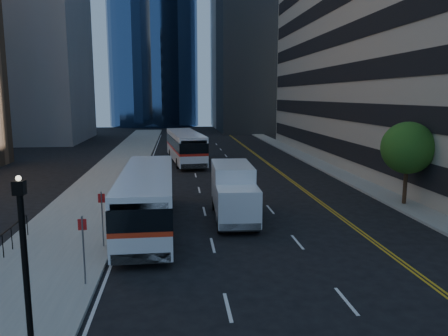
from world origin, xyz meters
name	(u,v)px	position (x,y,z in m)	size (l,w,h in m)	color
ground	(299,258)	(0.00, 0.00, 0.00)	(160.00, 160.00, 0.00)	black
sidewalk_west	(120,167)	(-10.50, 25.00, 0.07)	(5.00, 90.00, 0.15)	gray
sidewalk_east	(317,163)	(9.00, 25.00, 0.07)	(2.00, 90.00, 0.15)	gray
midrise_west	(17,21)	(-28.00, 52.00, 17.50)	(18.00, 18.00, 35.00)	gray
street_tree	(408,148)	(9.00, 8.00, 3.64)	(3.20, 3.20, 5.10)	#332114
lamp_post	(25,256)	(-9.00, -6.00, 2.72)	(0.28, 0.28, 4.56)	black
bus_front	(148,197)	(-6.60, 5.02, 1.63)	(2.68, 11.64, 2.99)	white
bus_rear	(185,146)	(-4.21, 27.43, 1.70)	(3.97, 12.30, 3.12)	white
box_truck	(234,191)	(-1.99, 6.19, 1.58)	(2.31, 6.29, 2.98)	white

